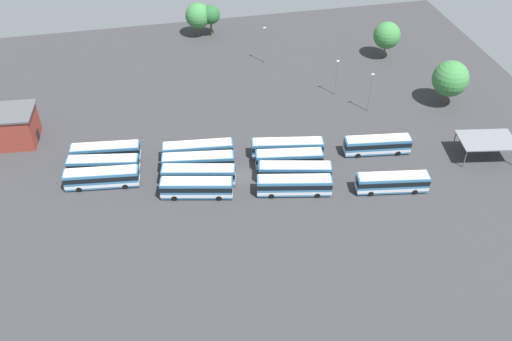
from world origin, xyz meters
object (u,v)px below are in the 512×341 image
object	(u,v)px
bus_row0_slot2	(104,165)
bus_row2_slot0	(294,185)
lamp_post_near_entrance	(336,76)
bus_row3_slot3	(377,145)
lamp_post_by_building	(264,44)
tree_west_edge	(387,35)
maintenance_shelter	(487,140)
tree_south_edge	(198,16)
bus_row1_slot2	(198,162)
bus_row1_slot0	(197,188)
tree_east_edge	(450,79)
bus_row0_slot3	(106,152)
bus_row0_slot1	(102,178)
bus_row2_slot3	(287,148)
bus_row3_slot0	(392,183)
bus_row2_slot2	(289,159)
bus_row2_slot1	(295,172)
depot_building	(2,127)
lamp_post_mid_lot	(370,91)
tree_north_edge	(211,15)
bus_row1_slot1	(199,175)
bus_row1_slot3	(198,150)

from	to	relation	value
bus_row0_slot2	bus_row2_slot0	size ratio (longest dim) A/B	0.98
lamp_post_near_entrance	bus_row3_slot3	bearing A→B (deg)	-87.12
lamp_post_by_building	tree_west_edge	size ratio (longest dim) A/B	1.00
maintenance_shelter	tree_south_edge	world-z (taller)	tree_south_edge
bus_row1_slot2	bus_row2_slot0	xyz separation A→B (m)	(14.86, -9.49, -0.00)
bus_row1_slot2	tree_south_edge	xyz separation A→B (m)	(7.09, 52.81, 3.52)
bus_row3_slot3	maintenance_shelter	size ratio (longest dim) A/B	1.14
bus_row1_slot0	bus_row1_slot2	size ratio (longest dim) A/B	0.96
tree_south_edge	tree_east_edge	world-z (taller)	tree_east_edge
bus_row1_slot0	bus_row0_slot3	bearing A→B (deg)	138.29
bus_row0_slot1	bus_row3_slot3	world-z (taller)	same
bus_row1_slot0	lamp_post_by_building	world-z (taller)	lamp_post_by_building
bus_row2_slot3	bus_row3_slot0	world-z (taller)	same
bus_row2_slot0	bus_row1_slot0	bearing A→B (deg)	170.22
bus_row2_slot2	tree_west_edge	bearing A→B (deg)	47.55
bus_row2_slot1	depot_building	bearing A→B (deg)	156.27
bus_row2_slot2	lamp_post_by_building	size ratio (longest dim) A/B	1.38
bus_row0_slot1	bus_row2_slot2	xyz separation A→B (m)	(32.32, -1.62, -0.00)
depot_building	bus_row3_slot3	bearing A→B (deg)	-14.86
bus_row2_slot1	lamp_post_mid_lot	distance (m)	27.05
bus_row0_slot1	lamp_post_near_entrance	bearing A→B (deg)	22.74
bus_row1_slot0	tree_north_edge	bearing A→B (deg)	79.21
bus_row1_slot2	lamp_post_near_entrance	world-z (taller)	lamp_post_near_entrance
bus_row2_slot1	bus_row2_slot3	distance (m)	6.94
depot_building	tree_east_edge	size ratio (longest dim) A/B	1.38
maintenance_shelter	tree_east_edge	size ratio (longest dim) A/B	1.12
bus_row2_slot2	depot_building	size ratio (longest dim) A/B	0.91
bus_row3_slot0	tree_south_edge	distance (m)	69.41
bus_row2_slot1	lamp_post_near_entrance	distance (m)	29.92
bus_row1_slot1	depot_building	size ratio (longest dim) A/B	0.96
bus_row2_slot2	maintenance_shelter	distance (m)	35.69
bus_row2_slot2	depot_building	distance (m)	53.43
bus_row3_slot3	tree_north_edge	distance (m)	58.69
bus_row1_slot1	bus_row2_slot3	bearing A→B (deg)	14.41
tree_west_edge	bus_row0_slot3	bearing A→B (deg)	-157.59
tree_north_edge	lamp_post_by_building	bearing A→B (deg)	-59.07
bus_row2_slot1	bus_row3_slot3	xyz separation A→B (m)	(16.70, 4.32, -0.00)
bus_row2_slot0	tree_east_edge	world-z (taller)	tree_east_edge
bus_row1_slot1	tree_south_edge	xyz separation A→B (m)	(7.47, 56.25, 3.52)
bus_row1_slot0	bus_row1_slot1	xyz separation A→B (m)	(0.75, 3.29, 0.00)
bus_row1_slot1	bus_row2_slot2	distance (m)	16.21
tree_west_edge	bus_row0_slot1	bearing A→B (deg)	-152.57
bus_row0_slot2	lamp_post_by_building	bearing A→B (deg)	42.70
bus_row1_slot1	lamp_post_near_entrance	bearing A→B (deg)	35.50
bus_row1_slot0	bus_row2_slot0	bearing A→B (deg)	-9.78
bus_row1_slot1	tree_north_edge	xyz separation A→B (m)	(10.51, 55.80, 3.66)
bus_row1_slot0	depot_building	bearing A→B (deg)	145.60
bus_row1_slot3	lamp_post_mid_lot	xyz separation A→B (m)	(35.60, 8.33, 2.92)
bus_row2_slot1	lamp_post_mid_lot	world-z (taller)	lamp_post_mid_lot
bus_row0_slot2	depot_building	xyz separation A→B (m)	(-18.10, 13.39, 1.54)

